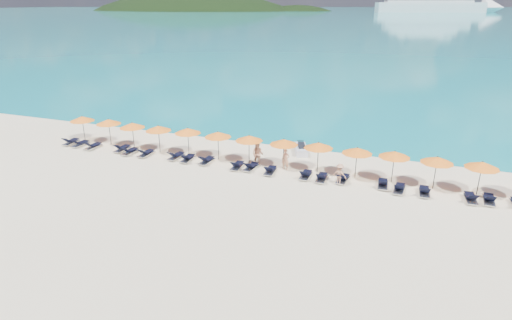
% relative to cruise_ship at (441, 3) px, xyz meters
% --- Properties ---
extents(ground, '(1400.00, 1400.00, 0.00)m').
position_rel_cruise_ship_xyz_m(ground, '(-25.84, -539.65, -10.43)').
color(ground, beige).
extents(sea, '(1600.00, 1300.00, 0.01)m').
position_rel_cruise_ship_xyz_m(sea, '(-25.84, 120.35, -10.43)').
color(sea, '#1FA9B2').
rests_on(sea, ground).
extents(headland_main, '(374.00, 242.00, 126.50)m').
position_rel_cruise_ship_xyz_m(headland_main, '(-325.84, 0.35, -48.43)').
color(headland_main, black).
rests_on(headland_main, ground).
extents(headland_small, '(162.00, 126.00, 85.50)m').
position_rel_cruise_ship_xyz_m(headland_small, '(-175.84, 20.35, -45.43)').
color(headland_small, black).
rests_on(headland_small, ground).
extents(cruise_ship, '(144.27, 64.99, 40.09)m').
position_rel_cruise_ship_xyz_m(cruise_ship, '(0.00, 0.00, 0.00)').
color(cruise_ship, silver).
rests_on(cruise_ship, ground).
extents(jetski, '(1.72, 2.61, 0.87)m').
position_rel_cruise_ship_xyz_m(jetski, '(-24.13, -530.83, -10.07)').
color(jetski, silver).
rests_on(jetski, ground).
extents(beachgoer_a, '(0.61, 0.45, 1.55)m').
position_rel_cruise_ship_xyz_m(beachgoer_a, '(-24.26, -534.72, -9.66)').
color(beachgoer_a, tan).
rests_on(beachgoer_a, ground).
extents(beachgoer_b, '(0.89, 0.52, 1.82)m').
position_rel_cruise_ship_xyz_m(beachgoer_b, '(-26.42, -534.73, -9.52)').
color(beachgoer_b, tan).
rests_on(beachgoer_b, ground).
extents(beachgoer_c, '(1.03, 0.68, 1.47)m').
position_rel_cruise_ship_xyz_m(beachgoer_c, '(-20.09, -536.03, -9.70)').
color(beachgoer_c, tan).
rests_on(beachgoer_c, ground).
extents(umbrella_0, '(2.10, 2.10, 2.28)m').
position_rel_cruise_ship_xyz_m(umbrella_0, '(-42.85, -534.34, -8.42)').
color(umbrella_0, black).
rests_on(umbrella_0, ground).
extents(umbrella_1, '(2.10, 2.10, 2.28)m').
position_rel_cruise_ship_xyz_m(umbrella_1, '(-40.07, -534.34, -8.42)').
color(umbrella_1, black).
rests_on(umbrella_1, ground).
extents(umbrella_2, '(2.10, 2.10, 2.28)m').
position_rel_cruise_ship_xyz_m(umbrella_2, '(-37.50, -534.58, -8.42)').
color(umbrella_2, black).
rests_on(umbrella_2, ground).
extents(umbrella_3, '(2.10, 2.10, 2.28)m').
position_rel_cruise_ship_xyz_m(umbrella_3, '(-35.00, -534.58, -8.42)').
color(umbrella_3, black).
rests_on(umbrella_3, ground).
extents(umbrella_4, '(2.10, 2.10, 2.28)m').
position_rel_cruise_ship_xyz_m(umbrella_4, '(-32.45, -534.37, -8.42)').
color(umbrella_4, black).
rests_on(umbrella_4, ground).
extents(umbrella_5, '(2.10, 2.10, 2.28)m').
position_rel_cruise_ship_xyz_m(umbrella_5, '(-29.78, -534.46, -8.42)').
color(umbrella_5, black).
rests_on(umbrella_5, ground).
extents(umbrella_6, '(2.10, 2.10, 2.28)m').
position_rel_cruise_ship_xyz_m(umbrella_6, '(-27.20, -534.50, -8.42)').
color(umbrella_6, black).
rests_on(umbrella_6, ground).
extents(umbrella_7, '(2.10, 2.10, 2.28)m').
position_rel_cruise_ship_xyz_m(umbrella_7, '(-24.50, -534.47, -8.42)').
color(umbrella_7, black).
rests_on(umbrella_7, ground).
extents(umbrella_8, '(2.10, 2.10, 2.28)m').
position_rel_cruise_ship_xyz_m(umbrella_8, '(-21.97, -534.36, -8.42)').
color(umbrella_8, black).
rests_on(umbrella_8, ground).
extents(umbrella_9, '(2.10, 2.10, 2.28)m').
position_rel_cruise_ship_xyz_m(umbrella_9, '(-19.25, -534.54, -8.42)').
color(umbrella_9, black).
rests_on(umbrella_9, ground).
extents(umbrella_10, '(2.10, 2.10, 2.28)m').
position_rel_cruise_ship_xyz_m(umbrella_10, '(-16.81, -534.43, -8.42)').
color(umbrella_10, black).
rests_on(umbrella_10, ground).
extents(umbrella_11, '(2.10, 2.10, 2.28)m').
position_rel_cruise_ship_xyz_m(umbrella_11, '(-14.17, -534.59, -8.42)').
color(umbrella_11, black).
rests_on(umbrella_11, ground).
extents(umbrella_12, '(2.10, 2.10, 2.28)m').
position_rel_cruise_ship_xyz_m(umbrella_12, '(-11.56, -534.60, -8.42)').
color(umbrella_12, black).
rests_on(umbrella_12, ground).
extents(lounger_0, '(0.78, 1.75, 0.66)m').
position_rel_cruise_ship_xyz_m(lounger_0, '(-43.34, -535.54, -10.20)').
color(lounger_0, silver).
rests_on(lounger_0, ground).
extents(lounger_1, '(0.69, 1.73, 0.66)m').
position_rel_cruise_ship_xyz_m(lounger_1, '(-42.21, -535.67, -10.20)').
color(lounger_1, silver).
rests_on(lounger_1, ground).
extents(lounger_2, '(0.66, 1.71, 0.66)m').
position_rel_cruise_ship_xyz_m(lounger_2, '(-40.73, -535.84, -10.20)').
color(lounger_2, silver).
rests_on(lounger_2, ground).
extents(lounger_3, '(0.66, 1.71, 0.66)m').
position_rel_cruise_ship_xyz_m(lounger_3, '(-38.06, -535.50, -10.20)').
color(lounger_3, silver).
rests_on(lounger_3, ground).
extents(lounger_4, '(0.68, 1.72, 0.66)m').
position_rel_cruise_ship_xyz_m(lounger_4, '(-37.01, -535.87, -10.20)').
color(lounger_4, silver).
rests_on(lounger_4, ground).
extents(lounger_5, '(0.68, 1.72, 0.66)m').
position_rel_cruise_ship_xyz_m(lounger_5, '(-35.51, -535.81, -10.20)').
color(lounger_5, silver).
rests_on(lounger_5, ground).
extents(lounger_6, '(0.74, 1.74, 0.66)m').
position_rel_cruise_ship_xyz_m(lounger_6, '(-32.94, -535.52, -10.20)').
color(lounger_6, silver).
rests_on(lounger_6, ground).
extents(lounger_7, '(0.74, 1.74, 0.66)m').
position_rel_cruise_ship_xyz_m(lounger_7, '(-31.84, -535.69, -10.20)').
color(lounger_7, silver).
rests_on(lounger_7, ground).
extents(lounger_8, '(0.71, 1.73, 0.66)m').
position_rel_cruise_ship_xyz_m(lounger_8, '(-30.25, -535.61, -10.20)').
color(lounger_8, silver).
rests_on(lounger_8, ground).
extents(lounger_9, '(0.73, 1.74, 0.66)m').
position_rel_cruise_ship_xyz_m(lounger_9, '(-27.64, -535.79, -10.20)').
color(lounger_9, silver).
rests_on(lounger_9, ground).
extents(lounger_10, '(0.78, 1.75, 0.66)m').
position_rel_cruise_ship_xyz_m(lounger_10, '(-26.62, -535.62, -10.20)').
color(lounger_10, silver).
rests_on(lounger_10, ground).
extents(lounger_11, '(0.71, 1.73, 0.66)m').
position_rel_cruise_ship_xyz_m(lounger_11, '(-25.05, -535.82, -10.20)').
color(lounger_11, silver).
rests_on(lounger_11, ground).
extents(lounger_12, '(0.64, 1.71, 0.66)m').
position_rel_cruise_ship_xyz_m(lounger_12, '(-22.48, -535.74, -10.20)').
color(lounger_12, silver).
rests_on(lounger_12, ground).
extents(lounger_13, '(0.68, 1.72, 0.66)m').
position_rel_cruise_ship_xyz_m(lounger_13, '(-21.33, -535.85, -10.20)').
color(lounger_13, silver).
rests_on(lounger_13, ground).
extents(lounger_14, '(0.78, 1.75, 0.66)m').
position_rel_cruise_ship_xyz_m(lounger_14, '(-19.93, -535.54, -10.20)').
color(lounger_14, silver).
rests_on(lounger_14, ground).
extents(lounger_15, '(0.72, 1.73, 0.66)m').
position_rel_cruise_ship_xyz_m(lounger_15, '(-17.29, -535.49, -10.20)').
color(lounger_15, silver).
rests_on(lounger_15, ground).
extents(lounger_16, '(0.74, 1.74, 0.66)m').
position_rel_cruise_ship_xyz_m(lounger_16, '(-16.23, -535.89, -10.20)').
color(lounger_16, silver).
rests_on(lounger_16, ground).
extents(lounger_17, '(0.70, 1.73, 0.66)m').
position_rel_cruise_ship_xyz_m(lounger_17, '(-14.70, -535.80, -10.20)').
color(lounger_17, silver).
rests_on(lounger_17, ground).
extents(lounger_18, '(0.78, 1.75, 0.66)m').
position_rel_cruise_ship_xyz_m(lounger_18, '(-12.02, -535.83, -10.20)').
color(lounger_18, silver).
rests_on(lounger_18, ground).
extents(lounger_19, '(0.71, 1.73, 0.66)m').
position_rel_cruise_ship_xyz_m(lounger_19, '(-10.99, -535.65, -10.20)').
color(lounger_19, silver).
rests_on(lounger_19, ground).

